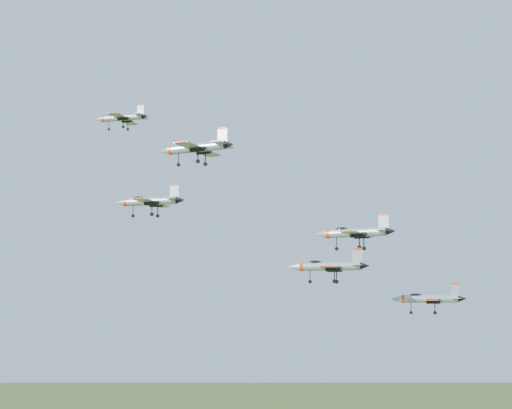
% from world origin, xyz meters
% --- Properties ---
extents(jet_lead, '(11.08, 9.14, 2.96)m').
position_xyz_m(jet_lead, '(-24.72, 10.12, 143.86)').
color(jet_lead, '#9FA5AB').
extents(jet_left_high, '(13.99, 11.63, 3.74)m').
position_xyz_m(jet_left_high, '(-4.87, -1.18, 134.34)').
color(jet_left_high, '#9FA5AB').
extents(jet_right_high, '(11.03, 9.06, 2.96)m').
position_xyz_m(jet_right_high, '(-6.32, -14.78, 123.68)').
color(jet_right_high, '#9FA5AB').
extents(jet_left_low, '(13.13, 10.97, 3.51)m').
position_xyz_m(jet_left_low, '(20.37, 2.68, 120.01)').
color(jet_left_low, '#9FA5AB').
extents(jet_right_low, '(11.40, 9.40, 3.05)m').
position_xyz_m(jet_right_low, '(18.90, -10.43, 114.16)').
color(jet_right_low, '#9FA5AB').
extents(jet_trail, '(10.57, 8.73, 2.83)m').
position_xyz_m(jet_trail, '(31.61, -3.18, 109.75)').
color(jet_trail, '#9FA5AB').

